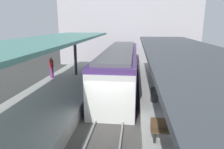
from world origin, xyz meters
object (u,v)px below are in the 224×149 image
object	(u,v)px
platform_bench	(170,130)
passenger_mid_platform	(51,67)
commuter_train	(120,67)
passenger_near_bench	(188,74)
litter_bin	(155,95)
platform_sign	(164,64)

from	to	relation	value
platform_bench	passenger_mid_platform	size ratio (longest dim) A/B	0.83
commuter_train	passenger_mid_platform	distance (m)	5.65
passenger_near_bench	passenger_mid_platform	xyz separation A→B (m)	(-10.47, 0.97, 0.00)
litter_bin	passenger_near_bench	world-z (taller)	passenger_near_bench
litter_bin	passenger_mid_platform	distance (m)	8.99
platform_bench	passenger_mid_platform	world-z (taller)	passenger_mid_platform
passenger_mid_platform	passenger_near_bench	bearing A→B (deg)	-5.31
litter_bin	platform_sign	bearing A→B (deg)	74.04
platform_bench	passenger_near_bench	bearing A→B (deg)	71.76
platform_bench	platform_sign	world-z (taller)	platform_sign
commuter_train	passenger_mid_platform	size ratio (longest dim) A/B	8.67
commuter_train	litter_bin	world-z (taller)	commuter_train
platform_bench	litter_bin	xyz separation A→B (m)	(-0.19, 4.01, -0.06)
passenger_near_bench	litter_bin	bearing A→B (deg)	-127.82
platform_sign	passenger_mid_platform	size ratio (longest dim) A/B	1.31
passenger_near_bench	platform_sign	bearing A→B (deg)	-160.73
platform_bench	passenger_near_bench	world-z (taller)	passenger_near_bench
passenger_near_bench	passenger_mid_platform	world-z (taller)	passenger_mid_platform
platform_sign	passenger_mid_platform	xyz separation A→B (m)	(-8.63, 1.62, -0.75)
platform_bench	commuter_train	bearing A→B (deg)	104.70
platform_sign	commuter_train	bearing A→B (deg)	135.44
platform_sign	passenger_near_bench	bearing A→B (deg)	19.27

